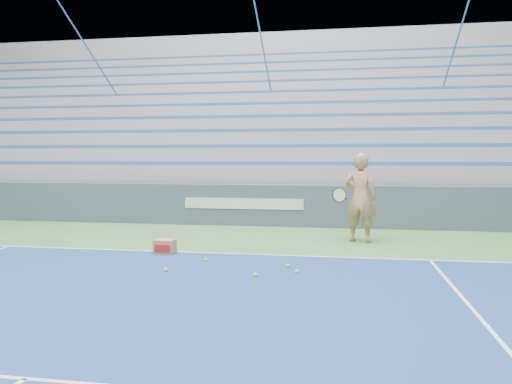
% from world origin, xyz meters
% --- Properties ---
extents(sponsor_barrier, '(30.00, 0.32, 1.10)m').
position_xyz_m(sponsor_barrier, '(0.00, 15.88, 0.55)').
color(sponsor_barrier, '#3F4C60').
rests_on(sponsor_barrier, ground).
extents(bleachers, '(31.00, 9.15, 7.30)m').
position_xyz_m(bleachers, '(0.00, 21.60, 2.36)').
color(bleachers, '#95989D').
rests_on(bleachers, ground).
extents(tennis_player, '(1.01, 0.94, 1.92)m').
position_xyz_m(tennis_player, '(2.96, 13.70, 0.96)').
color(tennis_player, tan).
rests_on(tennis_player, ground).
extents(ball_box, '(0.38, 0.30, 0.28)m').
position_xyz_m(ball_box, '(-0.72, 11.68, 0.14)').
color(ball_box, '#A2744E').
rests_on(ball_box, ground).
extents(tennis_ball_0, '(0.07, 0.07, 0.07)m').
position_xyz_m(tennis_ball_0, '(0.23, 11.17, 0.03)').
color(tennis_ball_0, '#D1ED30').
rests_on(tennis_ball_0, ground).
extents(tennis_ball_1, '(0.07, 0.07, 0.07)m').
position_xyz_m(tennis_ball_1, '(1.69, 10.91, 0.03)').
color(tennis_ball_1, '#D1ED30').
rests_on(tennis_ball_1, ground).
extents(tennis_ball_2, '(0.07, 0.07, 0.07)m').
position_xyz_m(tennis_ball_2, '(1.88, 10.53, 0.03)').
color(tennis_ball_2, '#D1ED30').
rests_on(tennis_ball_2, ground).
extents(tennis_ball_3, '(0.07, 0.07, 0.07)m').
position_xyz_m(tennis_ball_3, '(1.27, 10.19, 0.03)').
color(tennis_ball_3, '#D1ED30').
rests_on(tennis_ball_3, ground).
extents(tennis_ball_4, '(0.07, 0.07, 0.07)m').
position_xyz_m(tennis_ball_4, '(-0.20, 10.30, 0.03)').
color(tennis_ball_4, '#D1ED30').
rests_on(tennis_ball_4, ground).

